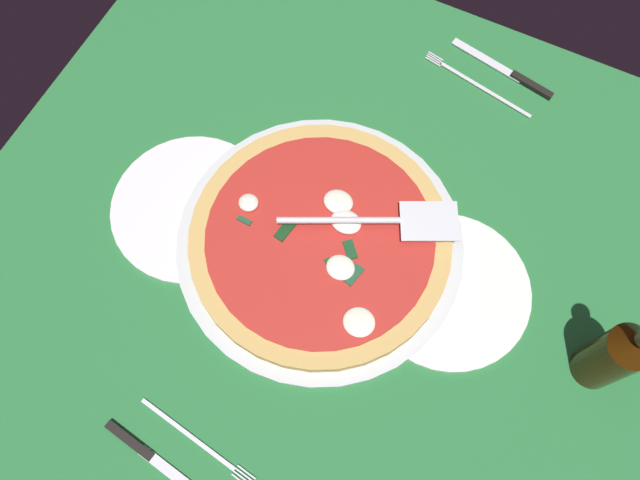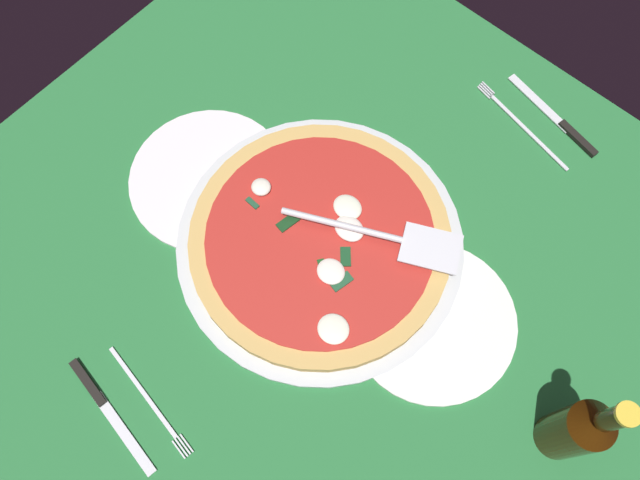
{
  "view_description": "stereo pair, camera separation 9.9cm",
  "coord_description": "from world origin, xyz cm",
  "px_view_note": "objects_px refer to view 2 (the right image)",
  "views": [
    {
      "loc": [
        14.13,
        -28.92,
        94.01
      ],
      "look_at": [
        -2.47,
        4.64,
        2.16
      ],
      "focal_mm": 37.17,
      "sensor_mm": 36.0,
      "label": 1
    },
    {
      "loc": [
        22.35,
        -23.39,
        94.01
      ],
      "look_at": [
        -2.47,
        4.64,
        2.16
      ],
      "focal_mm": 37.17,
      "sensor_mm": 36.0,
      "label": 2
    }
  ],
  "objects_px": {
    "dinner_plate_left": "(209,179)",
    "dinner_plate_right": "(432,321)",
    "beer_bottle": "(579,429)",
    "pizza": "(321,240)",
    "pizza_server": "(384,236)",
    "place_setting_far": "(541,125)",
    "place_setting_near": "(127,404)"
  },
  "relations": [
    {
      "from": "dinner_plate_right",
      "to": "pizza_server",
      "type": "height_order",
      "value": "pizza_server"
    },
    {
      "from": "place_setting_far",
      "to": "dinner_plate_left",
      "type": "bearing_deg",
      "value": 63.08
    },
    {
      "from": "dinner_plate_right",
      "to": "pizza",
      "type": "distance_m",
      "value": 0.2
    },
    {
      "from": "pizza",
      "to": "place_setting_far",
      "type": "height_order",
      "value": "pizza"
    },
    {
      "from": "beer_bottle",
      "to": "dinner_plate_left",
      "type": "bearing_deg",
      "value": -176.81
    },
    {
      "from": "dinner_plate_left",
      "to": "place_setting_near",
      "type": "bearing_deg",
      "value": -63.21
    },
    {
      "from": "pizza",
      "to": "pizza_server",
      "type": "distance_m",
      "value": 0.1
    },
    {
      "from": "dinner_plate_left",
      "to": "pizza_server",
      "type": "relative_size",
      "value": 0.98
    },
    {
      "from": "dinner_plate_right",
      "to": "place_setting_near",
      "type": "bearing_deg",
      "value": -123.22
    },
    {
      "from": "dinner_plate_right",
      "to": "pizza",
      "type": "xyz_separation_m",
      "value": [
        -0.2,
        -0.02,
        0.02
      ]
    },
    {
      "from": "pizza",
      "to": "beer_bottle",
      "type": "relative_size",
      "value": 1.67
    },
    {
      "from": "pizza_server",
      "to": "place_setting_far",
      "type": "distance_m",
      "value": 0.35
    },
    {
      "from": "pizza_server",
      "to": "place_setting_far",
      "type": "height_order",
      "value": "pizza_server"
    },
    {
      "from": "place_setting_near",
      "to": "place_setting_far",
      "type": "bearing_deg",
      "value": 85.41
    },
    {
      "from": "pizza",
      "to": "dinner_plate_left",
      "type": "bearing_deg",
      "value": -170.62
    },
    {
      "from": "dinner_plate_left",
      "to": "pizza",
      "type": "height_order",
      "value": "pizza"
    },
    {
      "from": "pizza_server",
      "to": "beer_bottle",
      "type": "xyz_separation_m",
      "value": [
        0.36,
        -0.06,
        0.04
      ]
    },
    {
      "from": "place_setting_near",
      "to": "place_setting_far",
      "type": "relative_size",
      "value": 0.94
    },
    {
      "from": "dinner_plate_left",
      "to": "pizza_server",
      "type": "bearing_deg",
      "value": 18.17
    },
    {
      "from": "dinner_plate_left",
      "to": "dinner_plate_right",
      "type": "bearing_deg",
      "value": 7.23
    },
    {
      "from": "beer_bottle",
      "to": "place_setting_near",
      "type": "bearing_deg",
      "value": -142.72
    },
    {
      "from": "dinner_plate_left",
      "to": "dinner_plate_right",
      "type": "distance_m",
      "value": 0.41
    },
    {
      "from": "dinner_plate_left",
      "to": "beer_bottle",
      "type": "xyz_separation_m",
      "value": [
        0.63,
        0.04,
        0.09
      ]
    },
    {
      "from": "dinner_plate_left",
      "to": "beer_bottle",
      "type": "bearing_deg",
      "value": 3.19
    },
    {
      "from": "dinner_plate_left",
      "to": "dinner_plate_right",
      "type": "xyz_separation_m",
      "value": [
        0.41,
        0.05,
        0.0
      ]
    },
    {
      "from": "beer_bottle",
      "to": "pizza_server",
      "type": "bearing_deg",
      "value": 171.0
    },
    {
      "from": "place_setting_near",
      "to": "pizza_server",
      "type": "bearing_deg",
      "value": 82.78
    },
    {
      "from": "pizza_server",
      "to": "dinner_plate_right",
      "type": "bearing_deg",
      "value": -43.35
    },
    {
      "from": "pizza_server",
      "to": "place_setting_far",
      "type": "xyz_separation_m",
      "value": [
        0.06,
        0.34,
        -0.05
      ]
    },
    {
      "from": "pizza",
      "to": "beer_bottle",
      "type": "bearing_deg",
      "value": 0.15
    },
    {
      "from": "dinner_plate_left",
      "to": "place_setting_far",
      "type": "xyz_separation_m",
      "value": [
        0.34,
        0.43,
        -0.0
      ]
    },
    {
      "from": "place_setting_far",
      "to": "beer_bottle",
      "type": "distance_m",
      "value": 0.5
    }
  ]
}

